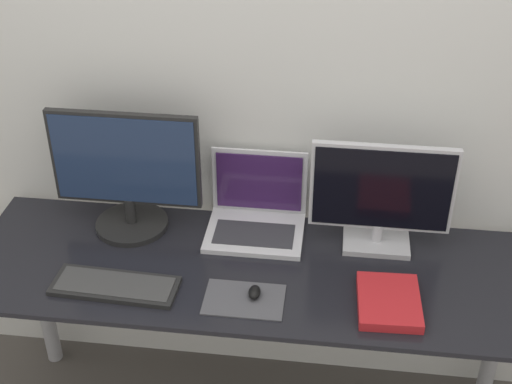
# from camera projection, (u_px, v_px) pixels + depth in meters

# --- Properties ---
(wall_back) EXTENTS (7.00, 0.05, 2.50)m
(wall_back) POSITION_uv_depth(u_px,v_px,m) (268.00, 87.00, 2.37)
(wall_back) COLOR silver
(wall_back) RESTS_ON ground_plane
(desk) EXTENTS (1.90, 0.61, 0.78)m
(desk) POSITION_uv_depth(u_px,v_px,m) (254.00, 301.00, 2.40)
(desk) COLOR black
(desk) RESTS_ON ground_plane
(monitor_left) EXTENTS (0.51, 0.25, 0.44)m
(monitor_left) POSITION_uv_depth(u_px,v_px,m) (126.00, 173.00, 2.40)
(monitor_left) COLOR black
(monitor_left) RESTS_ON desk
(monitor_right) EXTENTS (0.47, 0.16, 0.38)m
(monitor_right) POSITION_uv_depth(u_px,v_px,m) (381.00, 196.00, 2.32)
(monitor_right) COLOR #B2B2B7
(monitor_right) RESTS_ON desk
(laptop) EXTENTS (0.33, 0.26, 0.27)m
(laptop) POSITION_uv_depth(u_px,v_px,m) (257.00, 212.00, 2.48)
(laptop) COLOR silver
(laptop) RESTS_ON desk
(keyboard) EXTENTS (0.40, 0.16, 0.02)m
(keyboard) POSITION_uv_depth(u_px,v_px,m) (115.00, 286.00, 2.23)
(keyboard) COLOR black
(keyboard) RESTS_ON desk
(mousepad) EXTENTS (0.25, 0.16, 0.00)m
(mousepad) POSITION_uv_depth(u_px,v_px,m) (244.00, 300.00, 2.19)
(mousepad) COLOR #47474C
(mousepad) RESTS_ON desk
(mouse) EXTENTS (0.04, 0.06, 0.03)m
(mouse) POSITION_uv_depth(u_px,v_px,m) (254.00, 292.00, 2.19)
(mouse) COLOR black
(mouse) RESTS_ON mousepad
(book) EXTENTS (0.20, 0.25, 0.03)m
(book) POSITION_uv_depth(u_px,v_px,m) (389.00, 302.00, 2.16)
(book) COLOR red
(book) RESTS_ON desk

